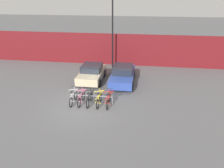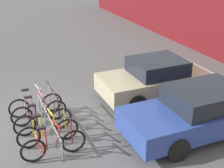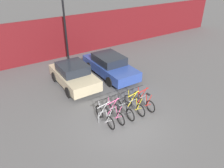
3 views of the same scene
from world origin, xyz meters
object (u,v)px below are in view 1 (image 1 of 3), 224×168
Objects in this scene: bicycle_red at (108,100)px; car_beige at (92,73)px; bicycle_black at (89,99)px; bicycle_yellow at (99,100)px; car_blue at (123,75)px; bike_rack at (91,97)px; lamp_post at (113,26)px; bicycle_pink at (81,99)px; bicycle_silver at (73,98)px.

car_beige is at bearing 119.73° from bicycle_red.
bicycle_yellow is (0.65, 0.00, 0.00)m from bicycle_black.
bicycle_black is 0.38× the size of car_blue.
car_beige is at bearing 179.67° from car_blue.
bike_rack is 8.60m from lamp_post.
car_blue is at bearing 66.71° from bike_rack.
bicycle_black is 0.65m from bicycle_yellow.
lamp_post reaches higher than car_blue.
bike_rack is 0.20m from bicycle_black.
bicycle_pink is at bearing -167.22° from bike_rack.
car_beige reaches higher than bicycle_silver.
bicycle_black is at bearing -113.54° from car_blue.
car_beige reaches higher than bicycle_black.
bicycle_black is 1.00× the size of bicycle_red.
car_beige is (0.32, 4.19, 0.31)m from bicycle_silver.
bike_rack is 0.65× the size of car_blue.
bicycle_black is at bearing -79.18° from car_beige.
bicycle_red is at bearing 3.65° from bicycle_yellow.
bike_rack is at bearing 168.85° from bicycle_yellow.
lamp_post is (0.42, 7.97, 3.65)m from bicycle_black.
lamp_post is (1.22, 3.79, 3.34)m from car_beige.
car_blue is 5.25m from lamp_post.
bicycle_pink is 4.20m from car_beige.
car_blue reaches higher than bike_rack.
car_beige is at bearing 82.66° from bicycle_silver.
bike_rack is 1.72× the size of bicycle_silver.
bicycle_silver is 1.00× the size of bicycle_black.
bicycle_silver is 0.44× the size of car_beige.
bicycle_black is at bearing -120.01° from bike_rack.
bike_rack is 0.59m from bicycle_yellow.
bike_rack is at bearing 176.17° from bicycle_red.
lamp_post is at bearing 99.42° from bicycle_red.
car_beige and car_blue have the same top height.
bicycle_yellow is 0.44× the size of car_beige.
car_blue is at bearing 70.22° from bicycle_black.
bicycle_silver is at bearing -176.24° from bicycle_black.
bicycle_black is 4.27m from car_beige.
bicycle_red is at bearing -83.80° from lamp_post.
bicycle_silver is at bearing -100.93° from lamp_post.
lamp_post is at bearing 110.14° from car_blue.
bicycle_yellow is (0.56, -0.15, -0.10)m from bike_rack.
lamp_post reaches higher than car_beige.
lamp_post is at bearing 76.07° from bicycle_silver.
bicycle_pink is at bearing -3.01° from bicycle_silver.
bicycle_silver and bicycle_pink have the same top height.
bicycle_silver is 2.41m from bicycle_red.
lamp_post reaches higher than bicycle_silver.
bicycle_yellow is 4.44m from car_beige.
bike_rack is 1.72× the size of bicycle_yellow.
bicycle_pink is 1.00× the size of bicycle_red.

